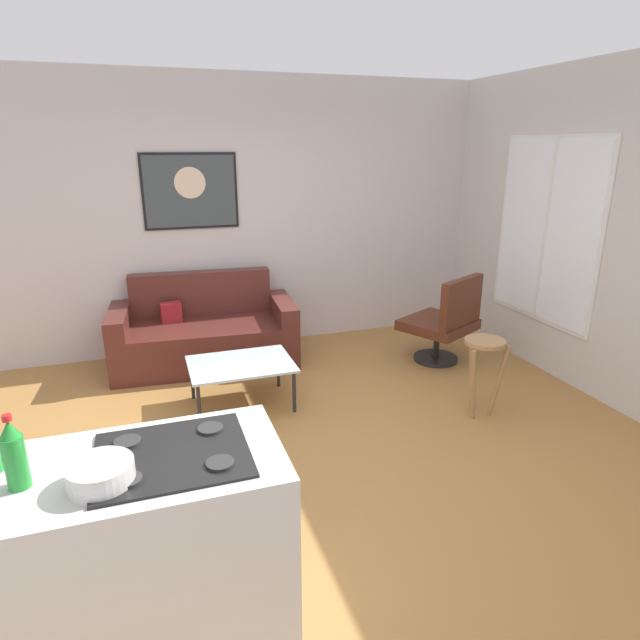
# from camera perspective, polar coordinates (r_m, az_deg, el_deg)

# --- Properties ---
(ground) EXTENTS (6.40, 6.40, 0.04)m
(ground) POSITION_cam_1_polar(r_m,az_deg,el_deg) (3.98, -0.46, -14.33)
(ground) COLOR #A5733A
(back_wall) EXTENTS (6.40, 0.05, 2.80)m
(back_wall) POSITION_cam_1_polar(r_m,az_deg,el_deg) (5.75, -8.19, 10.86)
(back_wall) COLOR beige
(back_wall) RESTS_ON ground
(right_wall) EXTENTS (0.05, 6.40, 2.80)m
(right_wall) POSITION_cam_1_polar(r_m,az_deg,el_deg) (5.11, 27.82, 8.05)
(right_wall) COLOR beige
(right_wall) RESTS_ON ground
(couch) EXTENTS (1.83, 0.95, 0.88)m
(couch) POSITION_cam_1_polar(r_m,az_deg,el_deg) (5.50, -12.20, -1.56)
(couch) COLOR #51231D
(couch) RESTS_ON ground
(coffee_table) EXTENTS (0.86, 0.62, 0.39)m
(coffee_table) POSITION_cam_1_polar(r_m,az_deg,el_deg) (4.53, -8.44, -4.92)
(coffee_table) COLOR silver
(coffee_table) RESTS_ON ground
(armchair) EXTENTS (0.85, 0.84, 0.91)m
(armchair) POSITION_cam_1_polar(r_m,az_deg,el_deg) (5.48, 13.21, -0.15)
(armchair) COLOR black
(armchair) RESTS_ON ground
(bar_stool) EXTENTS (0.37, 0.36, 0.65)m
(bar_stool) POSITION_cam_1_polar(r_m,az_deg,el_deg) (4.47, 17.04, -3.83)
(bar_stool) COLOR #A3774A
(bar_stool) RESTS_ON ground
(kitchen_counter) EXTENTS (1.37, 0.64, 0.96)m
(kitchen_counter) POSITION_cam_1_polar(r_m,az_deg,el_deg) (2.57, -20.46, -23.17)
(kitchen_counter) COLOR silver
(kitchen_counter) RESTS_ON ground
(soda_bottle_2) EXTENTS (0.08, 0.08, 0.29)m
(soda_bottle_2) POSITION_cam_1_polar(r_m,az_deg,el_deg) (2.25, -29.83, -12.40)
(soda_bottle_2) COLOR green
(soda_bottle_2) RESTS_ON kitchen_counter
(mixing_bowl) EXTENTS (0.24, 0.24, 0.09)m
(mixing_bowl) POSITION_cam_1_polar(r_m,az_deg,el_deg) (2.18, -22.37, -15.02)
(mixing_bowl) COLOR silver
(mixing_bowl) RESTS_ON kitchen_counter
(wall_painting) EXTENTS (0.94, 0.03, 0.74)m
(wall_painting) POSITION_cam_1_polar(r_m,az_deg,el_deg) (5.61, -13.67, 13.22)
(wall_painting) COLOR black
(window) EXTENTS (0.03, 1.34, 1.73)m
(window) POSITION_cam_1_polar(r_m,az_deg,el_deg) (5.52, 23.01, 8.70)
(window) COLOR silver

